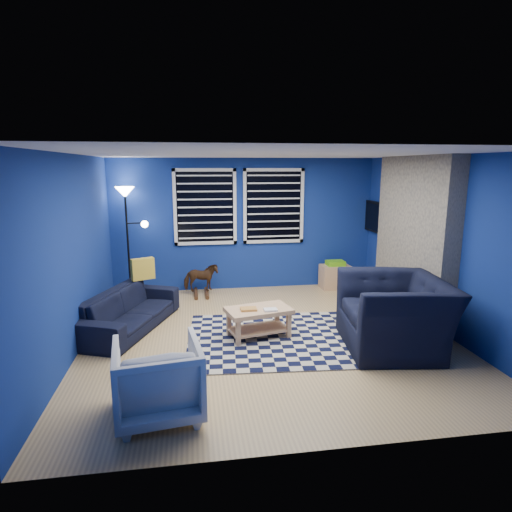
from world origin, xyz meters
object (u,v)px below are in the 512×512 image
(rocking_horse, at_px, (201,278))
(coffee_table, at_px, (258,316))
(sofa, at_px, (129,310))
(tv, at_px, (377,218))
(cabinet, at_px, (335,276))
(armchair_bent, at_px, (158,379))
(armchair_big, at_px, (395,313))
(floor_lamp, at_px, (127,207))

(rocking_horse, relative_size, coffee_table, 0.64)
(sofa, bearing_deg, tv, -51.26)
(rocking_horse, distance_m, cabinet, 2.60)
(armchair_bent, relative_size, cabinet, 1.46)
(armchair_big, xyz_separation_m, rocking_horse, (-2.44, 2.72, -0.13))
(sofa, distance_m, cabinet, 4.02)
(cabinet, bearing_deg, coffee_table, -131.59)
(tv, height_order, armchair_big, tv)
(armchair_big, distance_m, cabinet, 2.81)
(coffee_table, xyz_separation_m, floor_lamp, (-1.99, 2.25, 1.33))
(coffee_table, bearing_deg, sofa, 161.56)
(armchair_bent, bearing_deg, rocking_horse, -105.35)
(cabinet, bearing_deg, armchair_big, -94.70)
(armchair_bent, xyz_separation_m, rocking_horse, (0.50, 3.88, -0.04))
(armchair_big, height_order, armchair_bent, armchair_big)
(tv, relative_size, coffee_table, 1.03)
(sofa, relative_size, coffee_table, 2.00)
(rocking_horse, bearing_deg, coffee_table, -163.97)
(armchair_bent, xyz_separation_m, cabinet, (3.10, 3.95, -0.13))
(armchair_bent, xyz_separation_m, coffee_table, (1.24, 1.75, -0.07))
(coffee_table, bearing_deg, rocking_horse, 109.05)
(sofa, xyz_separation_m, rocking_horse, (1.08, 1.52, 0.05))
(coffee_table, relative_size, cabinet, 1.73)
(armchair_big, bearing_deg, cabinet, -175.81)
(tv, bearing_deg, armchair_big, -108.66)
(rocking_horse, bearing_deg, sofa, 141.57)
(floor_lamp, bearing_deg, tv, -3.08)
(tv, height_order, floor_lamp, floor_lamp)
(tv, xyz_separation_m, cabinet, (-0.72, 0.20, -1.16))
(armchair_bent, xyz_separation_m, floor_lamp, (-0.75, 4.00, 1.26))
(tv, relative_size, armchair_bent, 1.23)
(tv, height_order, armchair_bent, tv)
(armchair_big, relative_size, armchair_bent, 1.75)
(armchair_bent, bearing_deg, floor_lamp, -87.29)
(armchair_big, relative_size, floor_lamp, 0.71)
(tv, height_order, cabinet, tv)
(rocking_horse, xyz_separation_m, coffee_table, (0.74, -2.13, -0.03))
(cabinet, relative_size, floor_lamp, 0.28)
(tv, xyz_separation_m, armchair_bent, (-3.82, -3.75, -1.03))
(tv, distance_m, cabinet, 1.38)
(tv, relative_size, sofa, 0.52)
(rocking_horse, height_order, coffee_table, rocking_horse)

